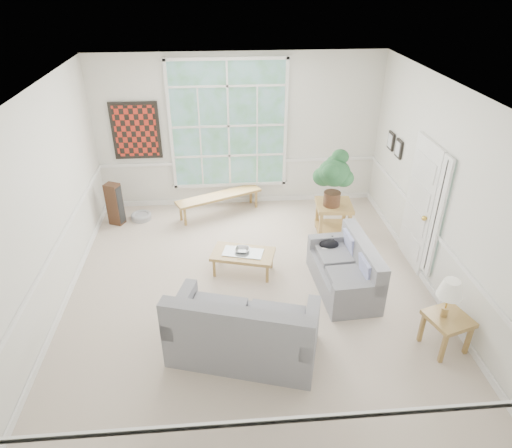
{
  "coord_description": "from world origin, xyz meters",
  "views": [
    {
      "loc": [
        -0.37,
        -5.54,
        4.36
      ],
      "look_at": [
        0.1,
        0.2,
        1.05
      ],
      "focal_mm": 32.0,
      "sensor_mm": 36.0,
      "label": 1
    }
  ],
  "objects_px": {
    "end_table": "(333,219)",
    "loveseat_right": "(344,266)",
    "coffee_table": "(243,262)",
    "loveseat_front": "(244,322)",
    "side_table": "(445,332)"
  },
  "relations": [
    {
      "from": "coffee_table",
      "to": "side_table",
      "type": "bearing_deg",
      "value": -21.66
    },
    {
      "from": "loveseat_right",
      "to": "coffee_table",
      "type": "distance_m",
      "value": 1.6
    },
    {
      "from": "loveseat_front",
      "to": "end_table",
      "type": "relative_size",
      "value": 2.89
    },
    {
      "from": "loveseat_right",
      "to": "loveseat_front",
      "type": "xyz_separation_m",
      "value": [
        -1.58,
        -1.2,
        0.09
      ]
    },
    {
      "from": "end_table",
      "to": "side_table",
      "type": "xyz_separation_m",
      "value": [
        0.79,
        -2.93,
        -0.06
      ]
    },
    {
      "from": "coffee_table",
      "to": "end_table",
      "type": "relative_size",
      "value": 1.56
    },
    {
      "from": "coffee_table",
      "to": "side_table",
      "type": "distance_m",
      "value": 3.11
    },
    {
      "from": "loveseat_front",
      "to": "side_table",
      "type": "distance_m",
      "value": 2.59
    },
    {
      "from": "loveseat_right",
      "to": "loveseat_front",
      "type": "bearing_deg",
      "value": -146.52
    },
    {
      "from": "loveseat_right",
      "to": "loveseat_front",
      "type": "height_order",
      "value": "loveseat_front"
    },
    {
      "from": "end_table",
      "to": "loveseat_front",
      "type": "bearing_deg",
      "value": -122.55
    },
    {
      "from": "loveseat_right",
      "to": "end_table",
      "type": "bearing_deg",
      "value": 78.93
    },
    {
      "from": "loveseat_right",
      "to": "coffee_table",
      "type": "height_order",
      "value": "loveseat_right"
    },
    {
      "from": "loveseat_right",
      "to": "loveseat_front",
      "type": "relative_size",
      "value": 0.81
    },
    {
      "from": "end_table",
      "to": "loveseat_right",
      "type": "bearing_deg",
      "value": -97.34
    }
  ]
}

